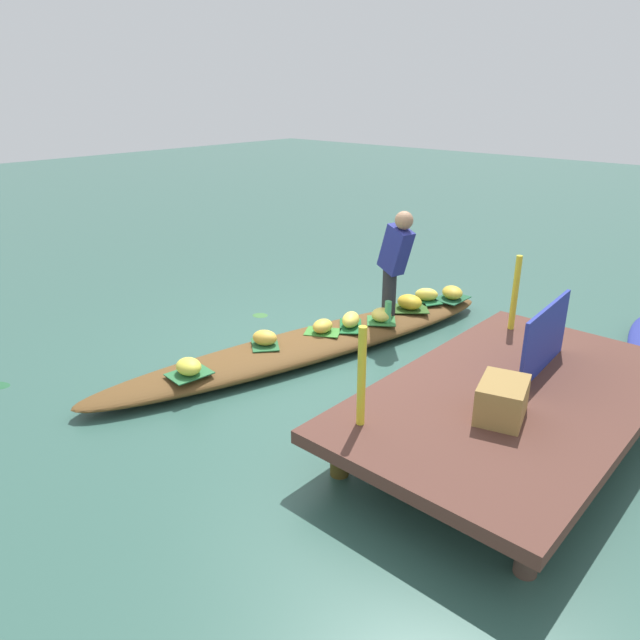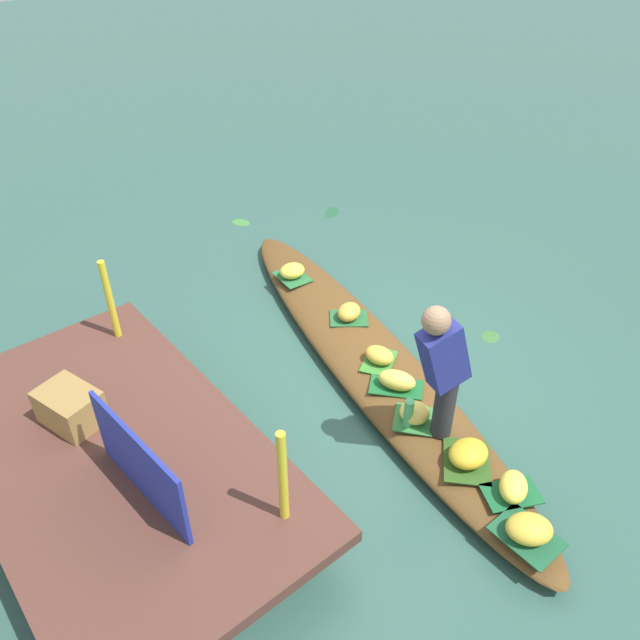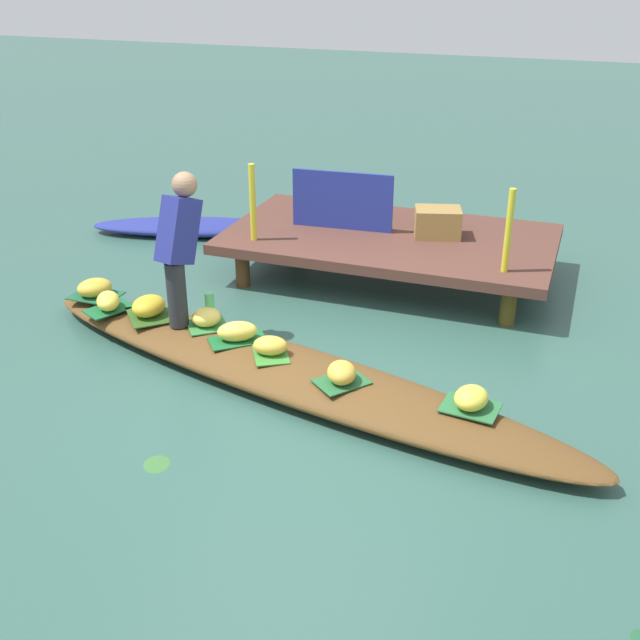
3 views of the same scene
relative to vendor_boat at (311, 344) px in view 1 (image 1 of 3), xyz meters
name	(u,v)px [view 1 (image 1 of 3)]	position (x,y,z in m)	size (l,w,h in m)	color
canal_water	(311,353)	(0.00, 0.00, -0.10)	(40.00, 40.00, 0.00)	#31584D
dock_platform	(513,397)	(0.16, 2.34, 0.28)	(3.20, 1.80, 0.45)	brown
vendor_boat	(311,344)	(0.00, 0.00, 0.00)	(4.96, 0.77, 0.21)	brown
leaf_mat_0	(452,298)	(-2.04, 0.51, 0.11)	(0.43, 0.31, 0.01)	#1B5534
banana_bunch_0	(452,292)	(-2.04, 0.51, 0.19)	(0.31, 0.24, 0.16)	gold
leaf_mat_1	(323,332)	(-0.14, 0.04, 0.11)	(0.37, 0.26, 0.01)	#3A832F
banana_bunch_1	(323,326)	(-0.14, 0.04, 0.18)	(0.27, 0.20, 0.14)	gold
leaf_mat_2	(265,344)	(0.50, -0.18, 0.11)	(0.36, 0.27, 0.01)	#256032
banana_bunch_2	(265,338)	(0.50, -0.18, 0.18)	(0.26, 0.21, 0.15)	gold
leaf_mat_3	(381,321)	(-0.83, 0.31, 0.11)	(0.32, 0.31, 0.01)	#307638
banana_bunch_3	(381,315)	(-0.83, 0.31, 0.18)	(0.23, 0.24, 0.15)	#F9DA58
leaf_mat_4	(409,309)	(-1.37, 0.32, 0.11)	(0.43, 0.34, 0.01)	#2D531C
banana_bunch_4	(410,302)	(-1.37, 0.32, 0.19)	(0.31, 0.26, 0.17)	gold
leaf_mat_5	(189,374)	(1.43, -0.21, 0.11)	(0.38, 0.29, 0.01)	#296839
banana_bunch_5	(189,366)	(1.43, -0.21, 0.18)	(0.27, 0.22, 0.15)	yellow
leaf_mat_6	(351,326)	(-0.48, 0.16, 0.11)	(0.44, 0.24, 0.01)	#195F2C
banana_bunch_6	(351,320)	(-0.48, 0.16, 0.19)	(0.32, 0.18, 0.16)	#EFD450
leaf_mat_7	(426,300)	(-1.76, 0.31, 0.11)	(0.39, 0.25, 0.01)	#185C31
banana_bunch_7	(427,294)	(-1.76, 0.31, 0.18)	(0.28, 0.19, 0.15)	#F9DC4C
vendor_person	(395,258)	(-1.03, 0.32, 0.81)	(0.27, 0.45, 1.24)	#28282D
water_bottle	(388,312)	(-0.84, 0.40, 0.23)	(0.08, 0.08, 0.26)	#53B96C
market_banner	(545,338)	(-0.34, 2.34, 0.63)	(1.02, 0.03, 0.58)	navy
railing_post_west	(515,293)	(-1.04, 1.74, 0.72)	(0.06, 0.06, 0.75)	yellow
railing_post_east	(362,377)	(1.36, 1.74, 0.72)	(0.06, 0.06, 0.75)	yellow
produce_crate	(502,400)	(0.61, 2.44, 0.48)	(0.44, 0.32, 0.28)	olive
drifting_plant_2	(260,315)	(-0.40, -1.24, -0.10)	(0.17, 0.20, 0.01)	#376C34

